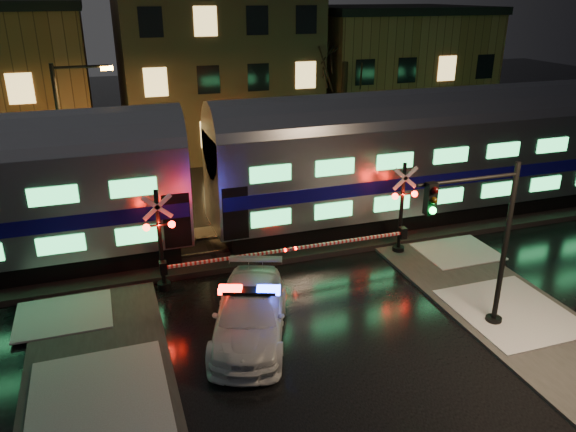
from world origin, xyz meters
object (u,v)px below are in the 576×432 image
object	(u,v)px
crossing_signal_right	(394,219)
streetlight	(69,139)
police_car	(250,314)
crossing_signal_left	(172,250)
traffic_light	(483,247)

from	to	relation	value
crossing_signal_right	streetlight	bearing A→B (deg)	150.57
police_car	crossing_signal_right	world-z (taller)	crossing_signal_right
streetlight	crossing_signal_left	bearing A→B (deg)	-64.67
police_car	traffic_light	xyz separation A→B (m)	(6.68, -1.94, 2.11)
streetlight	crossing_signal_right	bearing A→B (deg)	-29.43
traffic_light	streetlight	bearing A→B (deg)	135.66
police_car	traffic_light	world-z (taller)	traffic_light
crossing_signal_right	traffic_light	size ratio (longest dim) A/B	0.99
crossing_signal_right	streetlight	size ratio (longest dim) A/B	0.74
police_car	crossing_signal_right	distance (m)	7.87
police_car	streetlight	size ratio (longest dim) A/B	0.78
police_car	crossing_signal_left	bearing A→B (deg)	136.03
crossing_signal_right	crossing_signal_left	size ratio (longest dim) A/B	1.01
traffic_light	crossing_signal_right	bearing A→B (deg)	90.10
crossing_signal_left	traffic_light	size ratio (longest dim) A/B	0.98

